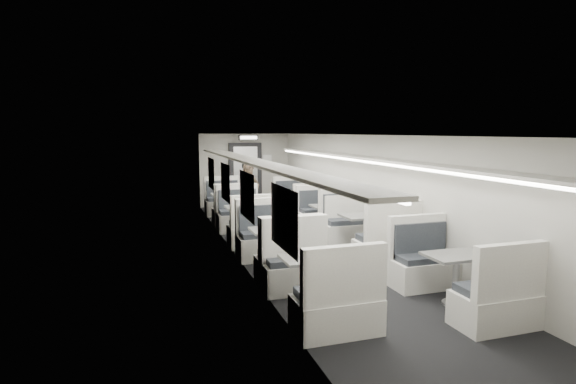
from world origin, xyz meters
TOP-DOWN VIEW (x-y plane):
  - room at (0.00, 0.00)m, footprint 3.24×12.24m
  - booth_left_a at (-1.00, 3.73)m, footprint 1.05×2.14m
  - booth_left_b at (-1.00, 1.42)m, footprint 1.07×2.17m
  - booth_left_c at (-1.00, -1.16)m, footprint 1.08×2.18m
  - booth_left_d at (-1.00, -3.02)m, footprint 1.07×2.16m
  - booth_right_a at (1.00, 3.29)m, footprint 1.03×2.09m
  - booth_right_b at (1.00, 1.18)m, footprint 1.01×2.05m
  - booth_right_c at (1.00, -0.73)m, footprint 1.16×2.36m
  - booth_right_d at (1.00, -3.49)m, footprint 1.05×2.13m
  - passenger at (-0.60, 2.68)m, footprint 0.71×0.60m
  - window_a at (-1.49, 3.40)m, footprint 0.02×1.18m
  - window_b at (-1.49, 1.20)m, footprint 0.02×1.18m
  - window_c at (-1.49, -1.00)m, footprint 0.02×1.18m
  - window_d at (-1.49, -3.20)m, footprint 0.02×1.18m
  - luggage_rack_left at (-1.24, -0.30)m, footprint 0.46×10.40m
  - luggage_rack_right at (1.24, -0.30)m, footprint 0.46×10.40m
  - vestibule_door at (0.00, 5.93)m, footprint 1.10×0.13m
  - exit_sign at (0.00, 5.44)m, footprint 0.62×0.12m
  - wall_notice at (0.75, 5.92)m, footprint 0.32×0.02m

SIDE VIEW (x-z plane):
  - booth_right_b at x=1.00m, z-range -0.18..0.91m
  - booth_right_a at x=1.00m, z-range -0.19..0.93m
  - booth_right_d at x=1.00m, z-range -0.19..0.95m
  - booth_left_a at x=-1.00m, z-range -0.19..0.95m
  - booth_left_d at x=-1.00m, z-range -0.19..0.97m
  - booth_left_b at x=-1.00m, z-range -0.19..0.97m
  - booth_left_c at x=-1.00m, z-range -0.19..0.97m
  - booth_right_c at x=1.00m, z-range -0.21..1.05m
  - passenger at x=-0.60m, z-range 0.00..1.64m
  - vestibule_door at x=0.00m, z-range -0.01..2.09m
  - room at x=0.00m, z-range -0.12..2.52m
  - window_a at x=-1.49m, z-range 0.93..1.77m
  - window_b at x=-1.49m, z-range 0.93..1.77m
  - window_c at x=-1.49m, z-range 0.93..1.77m
  - window_d at x=-1.49m, z-range 0.93..1.77m
  - wall_notice at x=0.75m, z-range 1.30..1.70m
  - luggage_rack_left at x=-1.24m, z-range 1.87..1.96m
  - luggage_rack_right at x=1.24m, z-range 1.87..1.96m
  - exit_sign at x=0.00m, z-range 2.20..2.36m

